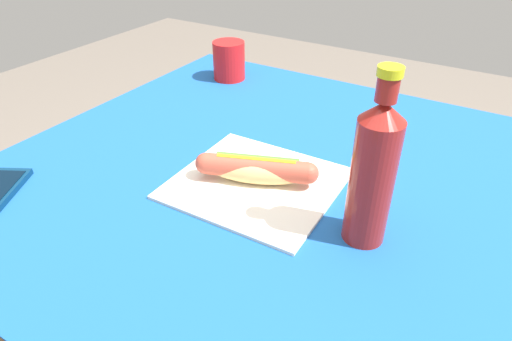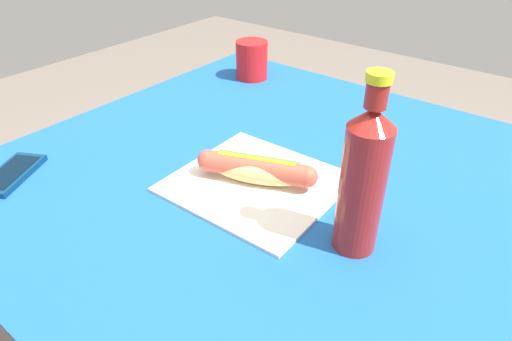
% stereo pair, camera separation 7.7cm
% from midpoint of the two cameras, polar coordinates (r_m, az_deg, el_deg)
% --- Properties ---
extents(dining_table, '(1.09, 0.96, 0.75)m').
position_cam_midpoint_polar(dining_table, '(0.88, 2.25, -8.09)').
color(dining_table, brown).
rests_on(dining_table, ground).
extents(paper_wrapper, '(0.28, 0.26, 0.01)m').
position_cam_midpoint_polar(paper_wrapper, '(0.78, -2.81, -1.75)').
color(paper_wrapper, silver).
rests_on(paper_wrapper, dining_table).
extents(hot_dog, '(0.21, 0.10, 0.05)m').
position_cam_midpoint_polar(hot_dog, '(0.76, -2.85, 0.13)').
color(hot_dog, '#E5BC75').
rests_on(hot_dog, paper_wrapper).
extents(soda_bottle, '(0.06, 0.06, 0.27)m').
position_cam_midpoint_polar(soda_bottle, '(0.62, 11.47, -0.28)').
color(soda_bottle, maroon).
rests_on(soda_bottle, dining_table).
extents(drinking_cup, '(0.08, 0.08, 0.10)m').
position_cam_midpoint_polar(drinking_cup, '(1.22, -5.36, 13.90)').
color(drinking_cup, red).
rests_on(drinking_cup, dining_table).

